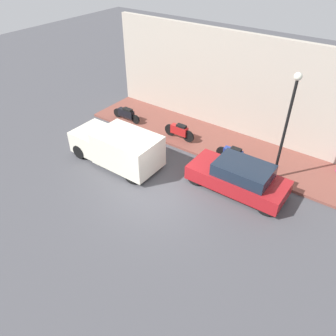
# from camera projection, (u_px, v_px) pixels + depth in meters

# --- Properties ---
(ground_plane) EXTENTS (60.00, 60.00, 0.00)m
(ground_plane) POSITION_uv_depth(u_px,v_px,m) (159.00, 197.00, 14.29)
(ground_plane) COLOR #47474C
(sidewalk) EXTENTS (3.18, 15.59, 0.13)m
(sidewalk) POSITION_uv_depth(u_px,v_px,m) (217.00, 143.00, 17.69)
(sidewalk) COLOR brown
(sidewalk) RESTS_ON ground_plane
(building_facade) EXTENTS (0.30, 15.59, 5.45)m
(building_facade) POSITION_uv_depth(u_px,v_px,m) (238.00, 86.00, 17.24)
(building_facade) COLOR #B2A899
(building_facade) RESTS_ON ground_plane
(parked_car) EXTENTS (1.82, 4.34, 1.41)m
(parked_car) POSITION_uv_depth(u_px,v_px,m) (239.00, 177.00, 14.31)
(parked_car) COLOR maroon
(parked_car) RESTS_ON ground_plane
(delivery_van) EXTENTS (1.98, 4.66, 1.76)m
(delivery_van) POSITION_uv_depth(u_px,v_px,m) (117.00, 146.00, 15.88)
(delivery_van) COLOR silver
(delivery_van) RESTS_ON ground_plane
(motorcycle_black) EXTENTS (0.30, 1.97, 0.80)m
(motorcycle_black) POSITION_uv_depth(u_px,v_px,m) (126.00, 114.00, 19.39)
(motorcycle_black) COLOR black
(motorcycle_black) RESTS_ON sidewalk
(motorcycle_red) EXTENTS (0.30, 1.85, 0.87)m
(motorcycle_red) POSITION_uv_depth(u_px,v_px,m) (179.00, 131.00, 17.68)
(motorcycle_red) COLOR #B21E1E
(motorcycle_red) RESTS_ON sidewalk
(motorcycle_blue) EXTENTS (0.30, 1.77, 0.80)m
(motorcycle_blue) POSITION_uv_depth(u_px,v_px,m) (233.00, 154.00, 15.96)
(motorcycle_blue) COLOR navy
(motorcycle_blue) RESTS_ON sidewalk
(streetlamp) EXTENTS (0.32, 0.32, 4.98)m
(streetlamp) POSITION_uv_depth(u_px,v_px,m) (288.00, 116.00, 13.31)
(streetlamp) COLOR black
(streetlamp) RESTS_ON sidewalk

